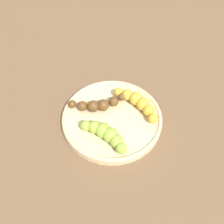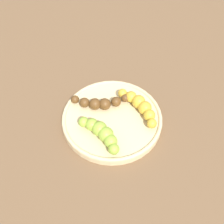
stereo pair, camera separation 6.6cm
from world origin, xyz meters
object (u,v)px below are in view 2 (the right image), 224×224
(banana_overripe, at_px, (100,102))
(banana_spotted, at_px, (140,106))
(fruit_bowl, at_px, (112,118))
(banana_green, at_px, (101,132))

(banana_overripe, bearing_deg, banana_spotted, 81.03)
(fruit_bowl, bearing_deg, banana_overripe, -171.21)
(banana_overripe, distance_m, banana_spotted, 0.10)
(fruit_bowl, height_order, banana_spotted, banana_spotted)
(fruit_bowl, height_order, banana_green, banana_green)
(fruit_bowl, relative_size, banana_spotted, 1.78)
(fruit_bowl, distance_m, banana_overripe, 0.05)
(banana_green, bearing_deg, banana_overripe, 49.05)
(fruit_bowl, xyz_separation_m, banana_spotted, (0.02, 0.07, 0.02))
(banana_spotted, bearing_deg, banana_overripe, 138.39)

